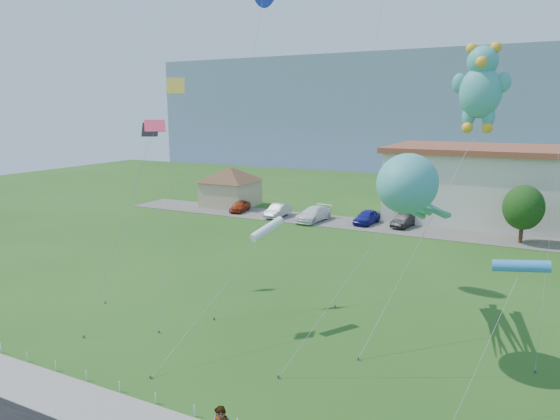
# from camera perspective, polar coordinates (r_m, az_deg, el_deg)

# --- Properties ---
(ground) EXTENTS (160.00, 160.00, 0.00)m
(ground) POSITION_cam_1_polar(r_m,az_deg,el_deg) (22.34, -5.37, -21.41)
(ground) COLOR #234F16
(ground) RESTS_ON ground
(parking_strip) EXTENTS (70.00, 6.00, 0.06)m
(parking_strip) POSITION_cam_1_polar(r_m,az_deg,el_deg) (53.23, 14.97, -2.18)
(parking_strip) COLOR #59544C
(parking_strip) RESTS_ON ground
(hill_ridge) EXTENTS (160.00, 50.00, 25.00)m
(hill_ridge) POSITION_cam_1_polar(r_m,az_deg,el_deg) (136.24, 22.77, 10.58)
(hill_ridge) COLOR gray
(hill_ridge) RESTS_ON ground
(pavilion) EXTENTS (9.20, 9.20, 5.00)m
(pavilion) POSITION_cam_1_polar(r_m,az_deg,el_deg) (64.40, -5.69, 3.14)
(pavilion) COLOR tan
(pavilion) RESTS_ON ground
(rope_fence) EXTENTS (26.05, 0.05, 0.50)m
(rope_fence) POSITION_cam_1_polar(r_m,az_deg,el_deg) (21.29, -7.38, -22.46)
(rope_fence) COLOR white
(rope_fence) RESTS_ON ground
(tree_near) EXTENTS (3.60, 3.60, 5.47)m
(tree_near) POSITION_cam_1_polar(r_m,az_deg,el_deg) (50.61, 26.06, 0.25)
(tree_near) COLOR #3F2B19
(tree_near) RESTS_ON ground
(parked_car_red) EXTENTS (2.13, 4.10, 1.33)m
(parked_car_red) POSITION_cam_1_polar(r_m,az_deg,el_deg) (60.62, -4.58, 0.45)
(parked_car_red) COLOR #A03013
(parked_car_red) RESTS_ON parking_strip
(parked_car_silver) EXTENTS (1.67, 4.56, 1.49)m
(parked_car_silver) POSITION_cam_1_polar(r_m,az_deg,el_deg) (57.34, -0.24, -0.05)
(parked_car_silver) COLOR #AEADB4
(parked_car_silver) RESTS_ON parking_strip
(parked_car_white) EXTENTS (2.87, 5.64, 1.57)m
(parked_car_white) POSITION_cam_1_polar(r_m,az_deg,el_deg) (55.34, 3.86, -0.45)
(parked_car_white) COLOR white
(parked_car_white) RESTS_ON parking_strip
(parked_car_blue) EXTENTS (2.25, 4.51, 1.48)m
(parked_car_blue) POSITION_cam_1_polar(r_m,az_deg,el_deg) (54.72, 9.90, -0.78)
(parked_car_blue) COLOR navy
(parked_car_blue) RESTS_ON parking_strip
(parked_car_black) EXTENTS (2.06, 4.22, 1.33)m
(parked_car_black) POSITION_cam_1_polar(r_m,az_deg,el_deg) (54.05, 13.97, -1.17)
(parked_car_black) COLOR black
(parked_car_black) RESTS_ON parking_strip
(octopus_kite) EXTENTS (5.88, 11.95, 10.11)m
(octopus_kite) POSITION_cam_1_polar(r_m,az_deg,el_deg) (25.66, 14.93, 1.61)
(octopus_kite) COLOR teal
(octopus_kite) RESTS_ON ground
(teddy_bear_kite) EXTENTS (5.44, 10.98, 15.90)m
(teddy_bear_kite) POSITION_cam_1_polar(r_m,az_deg,el_deg) (32.01, 21.97, 13.04)
(teddy_bear_kite) COLOR teal
(teddy_bear_kite) RESTS_ON ground
(small_kite_yellow) EXTENTS (3.10, 6.09, 14.00)m
(small_kite_yellow) POSITION_cam_1_polar(r_m,az_deg,el_deg) (31.52, -12.06, 10.71)
(small_kite_yellow) COLOR gold
(small_kite_yellow) RESTS_ON ground
(small_kite_pink) EXTENTS (3.11, 4.45, 11.69)m
(small_kite_pink) POSITION_cam_1_polar(r_m,az_deg,el_deg) (28.11, -14.97, 6.72)
(small_kite_pink) COLOR #D62F4C
(small_kite_pink) RESTS_ON ground
(small_kite_cyan) EXTENTS (2.26, 5.53, 6.16)m
(small_kite_cyan) POSITION_cam_1_polar(r_m,az_deg,el_deg) (23.06, 25.80, -5.88)
(small_kite_cyan) COLOR #2D86CC
(small_kite_cyan) RESTS_ON ground
(small_kite_white) EXTENTS (2.24, 8.98, 6.02)m
(small_kite_white) POSITION_cam_1_polar(r_m,az_deg,el_deg) (27.74, -1.57, -2.30)
(small_kite_white) COLOR white
(small_kite_white) RESTS_ON ground
(small_kite_black) EXTENTS (1.29, 5.59, 11.23)m
(small_kite_black) POSITION_cam_1_polar(r_m,az_deg,el_deg) (35.09, -15.13, 6.89)
(small_kite_black) COLOR black
(small_kite_black) RESTS_ON ground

